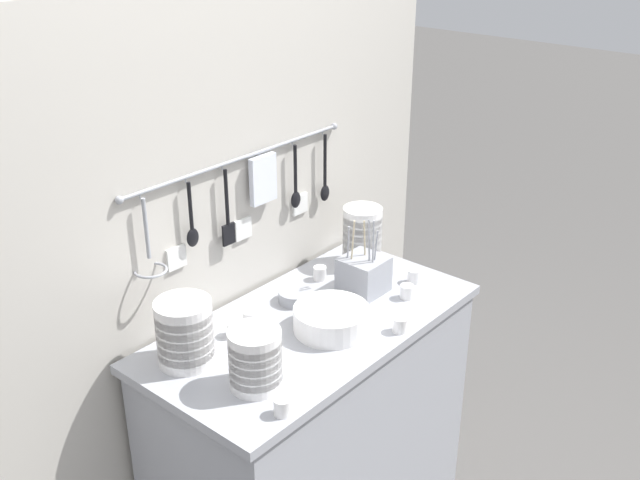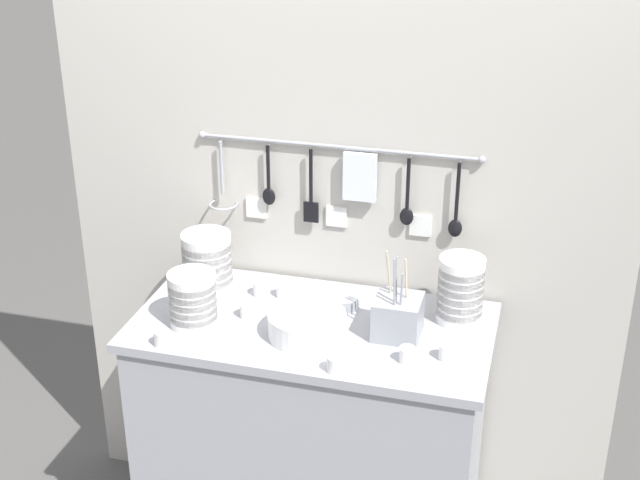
{
  "view_description": "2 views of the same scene",
  "coord_description": "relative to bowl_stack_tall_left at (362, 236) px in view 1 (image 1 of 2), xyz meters",
  "views": [
    {
      "loc": [
        -1.53,
        -1.34,
        2.2
      ],
      "look_at": [
        0.02,
        -0.02,
        1.24
      ],
      "focal_mm": 42.0,
      "sensor_mm": 36.0,
      "label": 1
    },
    {
      "loc": [
        0.65,
        -2.3,
        2.36
      ],
      "look_at": [
        0.03,
        -0.03,
        1.26
      ],
      "focal_mm": 50.0,
      "sensor_mm": 36.0,
      "label": 2
    }
  ],
  "objects": [
    {
      "name": "bowl_stack_tall_left",
      "position": [
        0.0,
        0.0,
        0.0
      ],
      "size": [
        0.14,
        0.14,
        0.21
      ],
      "color": "white",
      "rests_on": "counter"
    },
    {
      "name": "cup_edge_near",
      "position": [
        -0.57,
        0.0,
        -0.08
      ],
      "size": [
        0.05,
        0.05,
        0.05
      ],
      "color": "white",
      "rests_on": "counter"
    },
    {
      "name": "cup_centre",
      "position": [
        -0.83,
        -0.38,
        -0.08
      ],
      "size": [
        0.05,
        0.05,
        0.05
      ],
      "color": "white",
      "rests_on": "counter"
    },
    {
      "name": "cup_mid_row",
      "position": [
        -0.65,
        -0.01,
        -0.08
      ],
      "size": [
        0.05,
        0.05,
        0.05
      ],
      "color": "white",
      "rests_on": "counter"
    },
    {
      "name": "cutlery_caddy",
      "position": [
        -0.17,
        -0.13,
        -0.04
      ],
      "size": [
        0.14,
        0.14,
        0.28
      ],
      "color": "#93969E",
      "rests_on": "counter"
    },
    {
      "name": "counter",
      "position": [
        -0.43,
        -0.14,
        -0.59
      ],
      "size": [
        1.11,
        0.57,
        0.96
      ],
      "color": "#9EA0A8",
      "rests_on": "ground"
    },
    {
      "name": "back_wall",
      "position": [
        -0.43,
        0.18,
        -0.08
      ],
      "size": [
        1.91,
        0.11,
        1.98
      ],
      "color": "#BCB7AD",
      "rests_on": "ground"
    },
    {
      "name": "cup_by_caddy",
      "position": [
        -0.3,
        -0.38,
        -0.08
      ],
      "size": [
        0.05,
        0.05,
        0.05
      ],
      "color": "white",
      "rests_on": "counter"
    },
    {
      "name": "cup_back_left",
      "position": [
        -0.11,
        -0.28,
        -0.08
      ],
      "size": [
        0.05,
        0.05,
        0.05
      ],
      "color": "white",
      "rests_on": "counter"
    },
    {
      "name": "steel_mixing_bowl",
      "position": [
        -0.37,
        -0.01,
        -0.09
      ],
      "size": [
        0.11,
        0.11,
        0.04
      ],
      "color": "#93969E",
      "rests_on": "counter"
    },
    {
      "name": "cup_front_right",
      "position": [
        -0.2,
        0.03,
        -0.08
      ],
      "size": [
        0.05,
        0.05,
        0.05
      ],
      "color": "white",
      "rests_on": "counter"
    },
    {
      "name": "cup_edge_far",
      "position": [
        -0.0,
        -0.23,
        -0.08
      ],
      "size": [
        0.05,
        0.05,
        0.05
      ],
      "color": "white",
      "rests_on": "counter"
    },
    {
      "name": "plate_stack",
      "position": [
        -0.43,
        -0.21,
        -0.07
      ],
      "size": [
        0.24,
        0.24,
        0.08
      ],
      "color": "white",
      "rests_on": "counter"
    },
    {
      "name": "bowl_stack_wide_centre",
      "position": [
        -0.83,
        -0.0,
        -0.01
      ],
      "size": [
        0.16,
        0.16,
        0.2
      ],
      "color": "white",
      "rests_on": "counter"
    },
    {
      "name": "cup_front_left",
      "position": [
        -0.64,
        -0.16,
        -0.08
      ],
      "size": [
        0.05,
        0.05,
        0.05
      ],
      "color": "white",
      "rests_on": "counter"
    },
    {
      "name": "bowl_stack_back_corner",
      "position": [
        -0.79,
        -0.24,
        -0.02
      ],
      "size": [
        0.15,
        0.15,
        0.17
      ],
      "color": "white",
      "rests_on": "counter"
    }
  ]
}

